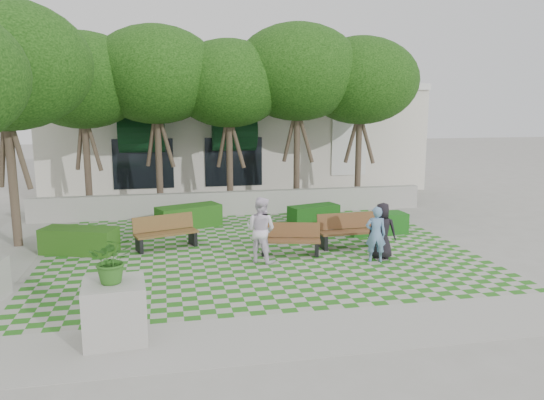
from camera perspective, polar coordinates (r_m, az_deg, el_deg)
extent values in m
plane|color=gray|center=(14.56, -0.75, -6.55)|extent=(90.00, 90.00, 0.00)
plane|color=#2B721E|center=(15.50, -1.45, -5.47)|extent=(12.00, 12.00, 0.00)
cube|color=#9E9B93|center=(10.27, 4.36, -14.05)|extent=(16.00, 2.00, 0.01)
cube|color=#9E9B93|center=(20.40, -4.03, -0.33)|extent=(15.00, 0.36, 0.90)
cube|color=brown|center=(15.94, 8.41, -3.40)|extent=(1.91, 0.66, 0.06)
cube|color=brown|center=(16.12, 8.06, -2.20)|extent=(1.89, 0.22, 0.47)
cube|color=black|center=(15.70, 5.54, -4.46)|extent=(0.13, 0.53, 0.46)
cube|color=black|center=(16.33, 11.11, -4.02)|extent=(0.13, 0.53, 0.46)
cube|color=brown|center=(14.99, 1.97, -4.38)|extent=(1.76, 0.91, 0.06)
cube|color=brown|center=(15.16, 1.98, -3.22)|extent=(1.67, 0.52, 0.42)
cube|color=black|center=(15.07, -0.90, -5.15)|extent=(0.20, 0.48, 0.41)
cube|color=black|center=(15.06, 4.84, -5.19)|extent=(0.20, 0.48, 0.41)
cube|color=brown|center=(15.94, -11.29, -3.54)|extent=(1.93, 1.10, 0.06)
cube|color=brown|center=(16.12, -11.62, -2.38)|extent=(1.79, 0.69, 0.46)
cube|color=black|center=(15.77, -14.09, -4.69)|extent=(0.26, 0.52, 0.45)
cube|color=black|center=(16.26, -8.52, -4.03)|extent=(0.26, 0.52, 0.45)
cube|color=#165216|center=(17.77, 11.22, -2.49)|extent=(1.97, 0.88, 0.68)
cube|color=#144612|center=(19.05, 4.51, -1.52)|extent=(1.94, 1.21, 0.63)
cube|color=#1D4E14|center=(18.51, -8.93, -1.77)|extent=(2.34, 1.60, 0.76)
cube|color=#214D14|center=(16.15, -20.01, -4.13)|extent=(2.26, 1.51, 0.74)
cube|color=#9E9B93|center=(10.18, -16.53, -11.39)|extent=(1.17, 1.17, 1.09)
imported|color=#306920|center=(9.87, -16.83, -6.16)|extent=(0.81, 0.72, 0.85)
imported|color=#658CB8|center=(14.56, 11.09, -3.64)|extent=(0.62, 0.48, 1.52)
imported|color=black|center=(14.91, 11.75, -3.25)|extent=(0.91, 0.80, 1.56)
imported|color=white|center=(14.26, -1.22, -3.21)|extent=(1.10, 1.07, 1.78)
cylinder|color=#47382B|center=(21.61, -19.23, 3.39)|extent=(0.26, 0.26, 3.64)
ellipsoid|color=#1E4C11|center=(21.48, -19.76, 12.02)|extent=(4.80, 4.80, 3.60)
cylinder|color=#47382B|center=(21.40, -12.05, 3.91)|extent=(0.26, 0.26, 3.81)
ellipsoid|color=#1E4C11|center=(21.30, -12.41, 13.03)|extent=(5.00, 5.00, 3.75)
cylinder|color=#47382B|center=(21.58, -4.57, 3.86)|extent=(0.26, 0.26, 3.58)
ellipsoid|color=#1E4C11|center=(21.45, -4.70, 12.38)|extent=(4.60, 4.60, 3.45)
cylinder|color=#47382B|center=(22.07, 2.67, 4.47)|extent=(0.26, 0.26, 3.92)
ellipsoid|color=#1E4C11|center=(21.98, 2.75, 13.58)|extent=(5.20, 5.20, 3.90)
cylinder|color=#47382B|center=(22.90, 9.25, 4.28)|extent=(0.26, 0.26, 3.70)
ellipsoid|color=#1E4C11|center=(22.79, 9.50, 12.55)|extent=(4.80, 4.80, 3.60)
cylinder|color=#47382B|center=(17.40, -26.09, 1.61)|extent=(0.26, 0.26, 3.81)
ellipsoid|color=#1E4C11|center=(17.27, -27.01, 12.82)|extent=(5.00, 5.00, 3.75)
cube|color=beige|center=(28.16, -4.23, 6.85)|extent=(18.00, 8.00, 5.00)
cube|color=white|center=(24.16, -3.06, 12.20)|extent=(18.00, 0.30, 0.30)
cube|color=black|center=(25.45, 8.27, 5.71)|extent=(1.40, 0.10, 2.40)
cylinder|color=#0E3419|center=(23.90, -13.82, 7.14)|extent=(3.00, 1.80, 1.80)
cube|color=black|center=(24.02, -13.67, 3.81)|extent=(2.60, 0.08, 2.20)
cylinder|color=#0E3419|center=(24.09, -4.19, 7.43)|extent=(3.00, 1.80, 1.80)
cube|color=black|center=(24.20, -4.15, 4.12)|extent=(2.60, 0.08, 2.20)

